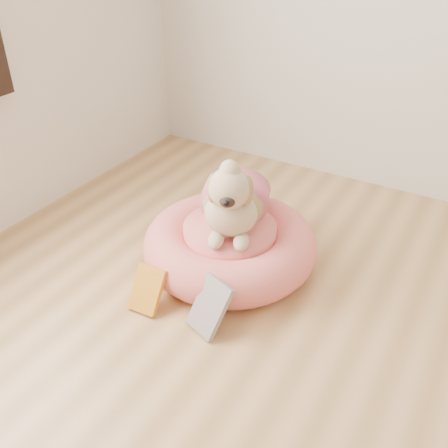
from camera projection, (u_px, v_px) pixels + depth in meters
The scene contains 4 objects.
pet_bed at pixel (230, 245), 2.17m from camera, with size 0.75×0.75×0.19m.
dog at pixel (234, 186), 2.03m from camera, with size 0.35×0.50×0.37m, color olive, non-canonical shape.
book_yellow at pixel (147, 290), 1.94m from camera, with size 0.12×0.02×0.18m, color yellow.
book_white at pixel (210, 307), 1.83m from camera, with size 0.14×0.02×0.21m, color white.
Camera 1 is at (-0.04, -0.35, 1.34)m, focal length 40.00 mm.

